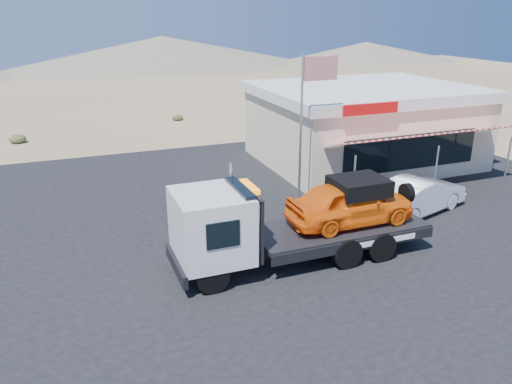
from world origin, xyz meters
TOP-DOWN VIEW (x-y plane):
  - ground at (0.00, 0.00)m, footprint 120.00×120.00m
  - asphalt_lot at (2.00, 3.00)m, footprint 32.00×24.00m
  - tow_truck at (2.50, 0.18)m, footprint 8.15×2.42m
  - white_sedan at (8.69, 2.02)m, footprint 4.59×2.71m
  - jerky_store at (10.50, 8.97)m, footprint 10.40×9.97m
  - flagpole at (4.93, 4.50)m, footprint 1.55×0.10m
  - distant_hills at (-9.77, 55.14)m, footprint 126.00×48.00m

SIDE VIEW (x-z plane):
  - ground at x=0.00m, z-range 0.00..0.00m
  - asphalt_lot at x=2.00m, z-range 0.00..0.02m
  - white_sedan at x=8.69m, z-range 0.02..1.45m
  - tow_truck at x=2.50m, z-range 0.11..2.83m
  - distant_hills at x=-9.77m, z-range -0.21..3.99m
  - jerky_store at x=10.50m, z-range 0.04..3.94m
  - flagpole at x=4.93m, z-range 0.76..6.76m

